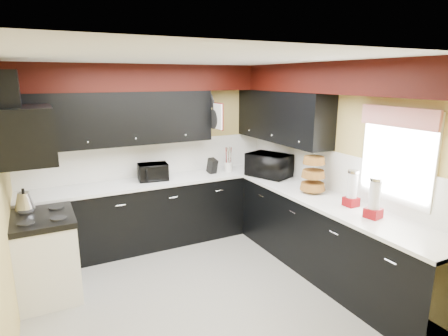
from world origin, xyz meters
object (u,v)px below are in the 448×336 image
at_px(utensil_crock, 229,167).
at_px(kettle, 24,201).
at_px(knife_block, 212,166).
at_px(toaster_oven, 153,172).
at_px(microwave, 269,165).

bearing_deg(utensil_crock, kettle, -170.97).
xyz_separation_m(utensil_crock, knife_block, (-0.28, -0.01, 0.04)).
height_order(toaster_oven, utensil_crock, toaster_oven).
bearing_deg(kettle, utensil_crock, 9.03).
height_order(utensil_crock, knife_block, knife_block).
xyz_separation_m(toaster_oven, utensil_crock, (1.17, -0.02, -0.05)).
bearing_deg(kettle, microwave, -1.83).
bearing_deg(knife_block, utensil_crock, -4.70).
height_order(microwave, utensil_crock, microwave).
distance_m(microwave, knife_block, 0.84).
relative_size(microwave, kettle, 2.80).
distance_m(knife_block, kettle, 2.51).
relative_size(utensil_crock, knife_block, 0.63).
bearing_deg(microwave, kettle, 65.35).
bearing_deg(kettle, knife_block, 9.78).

